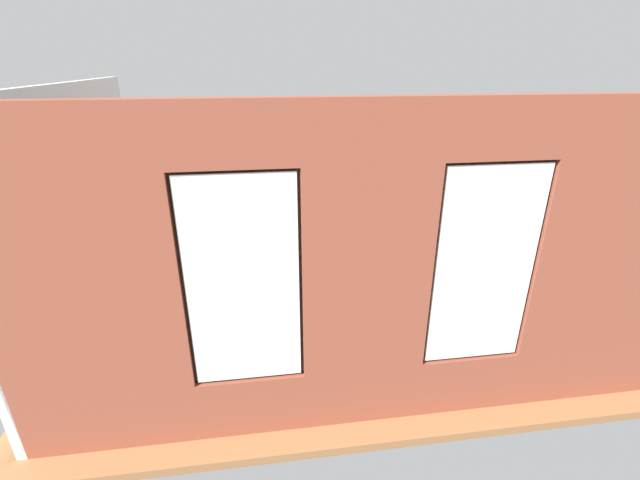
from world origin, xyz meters
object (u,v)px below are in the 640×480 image
Objects in this scene: table_plant_small at (300,272)px; tv_flatscreen at (116,266)px; couch_left at (490,274)px; potted_plant_mid_room_small at (371,258)px; remote_black at (308,281)px; papasan_chair at (297,231)px; cup_ceramic at (271,281)px; potted_plant_between_couches at (467,311)px; potted_plant_corner_near_left at (443,208)px; couch_by_window at (359,352)px; potted_plant_near_tv at (142,308)px; potted_plant_foreground_right at (167,221)px; media_console at (123,301)px; potted_plant_corner_far_left at (581,308)px; potted_plant_by_left_couch at (435,242)px; coffee_table at (300,281)px.

table_plant_small is 2.66m from tv_flatscreen.
couch_left reaches higher than potted_plant_mid_room_small.
table_plant_small is 1.52m from potted_plant_mid_room_small.
papasan_chair is at bearing -32.69° from remote_black.
potted_plant_between_couches is (-2.30, 1.63, 0.28)m from cup_ceramic.
couch_by_window is at bearing 55.79° from potted_plant_corner_near_left.
potted_plant_near_tv reaches higher than cup_ceramic.
cup_ceramic is 0.08× the size of potted_plant_between_couches.
remote_black is 0.35× the size of potted_plant_mid_room_small.
papasan_chair is at bearing 174.32° from potted_plant_foreground_right.
papasan_chair is at bearing -145.14° from media_console.
remote_black is 2.38m from potted_plant_near_tv.
table_plant_small reaches higher than potted_plant_mid_room_small.
potted_plant_between_couches is at bearing 169.14° from potted_plant_near_tv.
potted_plant_corner_far_left is (-2.72, 0.10, 0.43)m from couch_by_window.
table_plant_small reaches higher than potted_plant_by_left_couch.
coffee_table is 1.60× the size of tv_flatscreen.
coffee_table is 2.89× the size of potted_plant_by_left_couch.
potted_plant_by_left_couch is at bearing -156.88° from cup_ceramic.
potted_plant_mid_room_small is at bearing 19.98° from potted_plant_by_left_couch.
potted_plant_near_tv is at bearing 120.32° from media_console.
potted_plant_mid_room_small is 2.44m from potted_plant_corner_near_left.
couch_left is at bearing 157.29° from potted_plant_foreground_right.
remote_black is at bearing 137.39° from potted_plant_foreground_right.
potted_plant_corner_far_left is at bearing 149.59° from table_plant_small.
table_plant_small is 0.16× the size of potted_plant_near_tv.
couch_left reaches higher than media_console.
papasan_chair is (-2.77, -1.93, 0.20)m from media_console.
potted_plant_between_couches reaches higher than couch_left.
potted_plant_corner_far_left is (-3.12, 3.79, 0.31)m from papasan_chair.
couch_left is 10.09× the size of table_plant_small.
potted_plant_foreground_right is (-0.31, -2.17, -0.13)m from tv_flatscreen.
papasan_chair is (0.40, -3.69, 0.12)m from couch_by_window.
potted_plant_between_couches reaches higher than papasan_chair.
potted_plant_foreground_right reaches higher than tv_flatscreen.
couch_by_window reaches higher than potted_plant_mid_room_small.
table_plant_small is 0.19m from remote_black.
potted_plant_mid_room_small is at bearing -53.74° from potted_plant_corner_far_left.
potted_plant_near_tv is at bearing -10.86° from potted_plant_between_couches.
potted_plant_between_couches is at bearing -41.29° from couch_left.
couch_by_window is at bearing 96.21° from papasan_chair.
table_plant_small is 0.17× the size of potted_plant_corner_far_left.
cup_ceramic is at bearing 25.48° from potted_plant_mid_room_small.
table_plant_small is at bearing -154.64° from potted_plant_near_tv.
media_console is at bearing 90.00° from tv_flatscreen.
couch_left is 2.35m from potted_plant_corner_near_left.
cup_ceramic is at bearing -35.29° from potted_plant_between_couches.
potted_plant_near_tv is at bearing -9.73° from potted_plant_corner_far_left.
couch_by_window is 4.89m from potted_plant_foreground_right.
couch_left is 5.77m from tv_flatscreen.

